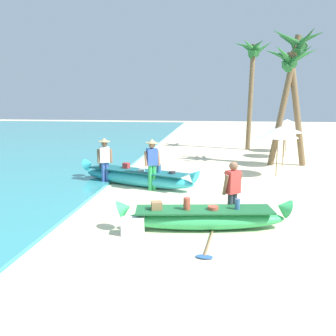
% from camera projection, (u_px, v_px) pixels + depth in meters
% --- Properties ---
extents(ground_plane, '(80.00, 80.00, 0.00)m').
position_uv_depth(ground_plane, '(193.00, 214.00, 10.32)').
color(ground_plane, beige).
extents(boat_green_foreground, '(4.31, 1.34, 0.81)m').
position_uv_depth(boat_green_foreground, '(204.00, 218.00, 9.13)').
color(boat_green_foreground, '#38B760').
rests_on(boat_green_foreground, ground).
extents(boat_cyan_midground, '(4.74, 2.42, 0.88)m').
position_uv_depth(boat_cyan_midground, '(137.00, 177.00, 13.58)').
color(boat_cyan_midground, '#33B2BC').
rests_on(boat_cyan_midground, ground).
extents(person_vendor_hatted, '(0.58, 0.45, 1.79)m').
position_uv_depth(person_vendor_hatted, '(152.00, 161.00, 12.76)').
color(person_vendor_hatted, green).
rests_on(person_vendor_hatted, ground).
extents(person_tourist_customer, '(0.55, 0.51, 1.60)m').
position_uv_depth(person_tourist_customer, '(233.00, 189.00, 9.48)').
color(person_tourist_customer, '#333842').
rests_on(person_tourist_customer, ground).
extents(person_vendor_assistant, '(0.58, 0.44, 1.72)m').
position_uv_depth(person_vendor_assistant, '(105.00, 158.00, 13.71)').
color(person_vendor_assistant, '#3D5BA8').
rests_on(person_vendor_assistant, ground).
extents(parasol_row_0, '(1.60, 1.60, 1.91)m').
position_uv_depth(parasol_row_0, '(278.00, 134.00, 14.91)').
color(parasol_row_0, '#8E6B47').
rests_on(parasol_row_0, ground).
extents(parasol_row_1, '(1.60, 1.60, 1.91)m').
position_uv_depth(parasol_row_1, '(284.00, 129.00, 17.10)').
color(parasol_row_1, '#8E6B47').
rests_on(parasol_row_1, ground).
extents(parasol_row_2, '(1.60, 1.60, 1.91)m').
position_uv_depth(parasol_row_2, '(285.00, 125.00, 19.58)').
color(parasol_row_2, '#8E6B47').
rests_on(parasol_row_2, ground).
extents(parasol_row_3, '(1.60, 1.60, 1.91)m').
position_uv_depth(parasol_row_3, '(287.00, 122.00, 21.65)').
color(parasol_row_3, '#8E6B47').
rests_on(parasol_row_3, ground).
extents(palm_tree_tall_inland, '(2.55, 2.23, 6.22)m').
position_uv_depth(palm_tree_tall_inland, '(293.00, 60.00, 16.77)').
color(palm_tree_tall_inland, brown).
rests_on(palm_tree_tall_inland, ground).
extents(palm_tree_leaning_seaward, '(2.47, 2.67, 5.52)m').
position_uv_depth(palm_tree_leaning_seaward, '(292.00, 70.00, 16.93)').
color(palm_tree_leaning_seaward, brown).
rests_on(palm_tree_leaning_seaward, ground).
extents(palm_tree_mid_cluster, '(2.30, 2.82, 6.52)m').
position_uv_depth(palm_tree_mid_cluster, '(252.00, 62.00, 21.98)').
color(palm_tree_mid_cluster, brown).
rests_on(palm_tree_mid_cluster, ground).
extents(cooler_box, '(0.57, 0.37, 0.41)m').
position_uv_depth(cooler_box, '(133.00, 226.00, 8.76)').
color(cooler_box, silver).
rests_on(cooler_box, ground).
extents(paddle, '(0.39, 1.91, 0.05)m').
position_uv_depth(paddle, '(208.00, 245.00, 8.09)').
color(paddle, '#8E6B47').
rests_on(paddle, ground).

